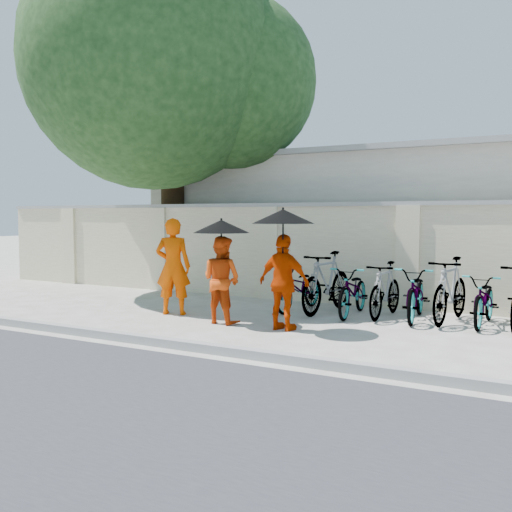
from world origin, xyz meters
The scene contains 17 objects.
ground centered at (0.00, 0.00, 0.00)m, with size 80.00×80.00×0.00m, color beige.
kerb centered at (0.00, -1.70, 0.06)m, with size 40.00×0.16×0.12m, color gray.
compound_wall centered at (1.00, 3.20, 1.00)m, with size 20.00×0.30×2.00m, color beige.
building_behind centered at (2.00, 7.00, 1.60)m, with size 14.00×6.00×3.20m, color beige.
shade_tree centered at (-3.66, 2.97, 5.10)m, with size 6.70×6.20×8.20m.
monk_left centered at (-1.62, 0.46, 0.88)m, with size 0.64×0.42×1.77m, color #E74B00.
monk_center centered at (-0.40, 0.16, 0.73)m, with size 0.71×0.56×1.47m, color #D8410A.
parasol_center centered at (-0.35, 0.08, 1.63)m, with size 0.94×0.94×0.91m.
monk_right centered at (0.79, 0.11, 0.76)m, with size 0.89×0.37×1.52m, color #BF2E00.
parasol_right centered at (0.81, 0.03, 1.79)m, with size 0.97×0.97×1.04m.
bike_0 centered at (0.22, 1.96, 0.45)m, with size 0.59×1.70×0.89m, color #928FA6.
bike_1 centered at (0.77, 1.99, 0.57)m, with size 0.54×1.90×1.14m, color #928FA6.
bike_2 centered at (1.32, 1.89, 0.45)m, with size 0.60×1.71×0.90m, color #928FA6.
bike_3 centered at (1.87, 2.00, 0.49)m, with size 0.46×1.65×0.99m, color #928FA6.
bike_4 centered at (2.42, 2.00, 0.47)m, with size 0.62×1.78×0.93m, color #928FA6.
bike_5 centered at (2.97, 2.05, 0.55)m, with size 0.52×1.84×1.11m, color #928FA6.
bike_6 centered at (3.52, 2.03, 0.43)m, with size 0.57×1.64×0.86m, color #928FA6.
Camera 1 is at (4.67, -7.89, 1.80)m, focal length 40.00 mm.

